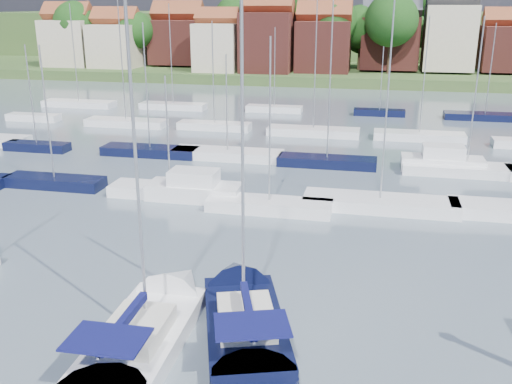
# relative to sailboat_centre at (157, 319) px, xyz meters

# --- Properties ---
(ground) EXTENTS (260.00, 260.00, 0.00)m
(ground) POSITION_rel_sailboat_centre_xyz_m (1.48, 37.29, -0.35)
(ground) COLOR #4B5A66
(ground) RESTS_ON ground
(sailboat_centre) EXTENTS (3.67, 12.82, 17.26)m
(sailboat_centre) POSITION_rel_sailboat_centre_xyz_m (0.00, 0.00, 0.00)
(sailboat_centre) COLOR white
(sailboat_centre) RESTS_ON ground
(sailboat_navy) EXTENTS (7.11, 12.97, 17.35)m
(sailboat_navy) POSITION_rel_sailboat_centre_xyz_m (3.53, 1.70, 0.00)
(sailboat_navy) COLOR black
(sailboat_navy) RESTS_ON ground
(buoy_e) EXTENTS (0.46, 0.46, 0.46)m
(buoy_e) POSITION_rel_sailboat_centre_xyz_m (2.46, 4.07, -0.35)
(buoy_e) COLOR #D85914
(buoy_e) RESTS_ON ground
(buoy_g) EXTENTS (0.49, 0.49, 0.49)m
(buoy_g) POSITION_rel_sailboat_centre_xyz_m (3.82, -0.78, -0.35)
(buoy_g) COLOR beige
(buoy_g) RESTS_ON ground
(marina_field) EXTENTS (79.62, 41.41, 15.93)m
(marina_field) POSITION_rel_sailboat_centre_xyz_m (3.39, 32.44, 0.08)
(marina_field) COLOR white
(marina_field) RESTS_ON ground
(far_shore_town) EXTENTS (212.46, 90.00, 22.27)m
(far_shore_town) POSITION_rel_sailboat_centre_xyz_m (3.71, 129.95, 4.26)
(far_shore_town) COLOR #465A2D
(far_shore_town) RESTS_ON ground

